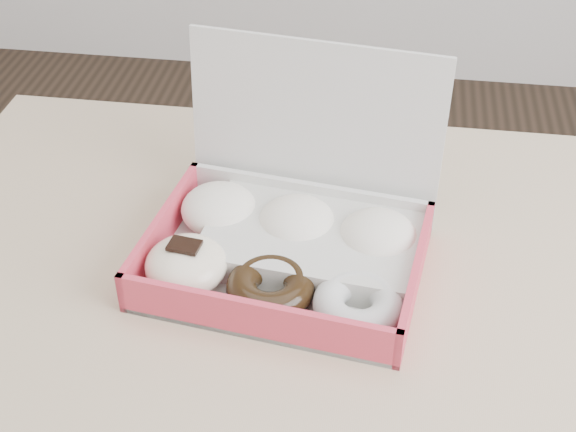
# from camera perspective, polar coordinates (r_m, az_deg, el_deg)

# --- Properties ---
(table) EXTENTS (1.20, 0.80, 0.75)m
(table) POSITION_cam_1_polar(r_m,az_deg,el_deg) (0.97, 6.13, -9.68)
(table) COLOR tan
(table) RESTS_ON ground
(donut_box) EXTENTS (0.35, 0.30, 0.23)m
(donut_box) POSITION_cam_1_polar(r_m,az_deg,el_deg) (0.94, -0.15, -1.54)
(donut_box) COLOR silver
(donut_box) RESTS_ON table
(newspapers) EXTENTS (0.27, 0.23, 0.04)m
(newspapers) POSITION_cam_1_polar(r_m,az_deg,el_deg) (0.97, 1.98, -1.24)
(newspapers) COLOR silver
(newspapers) RESTS_ON table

